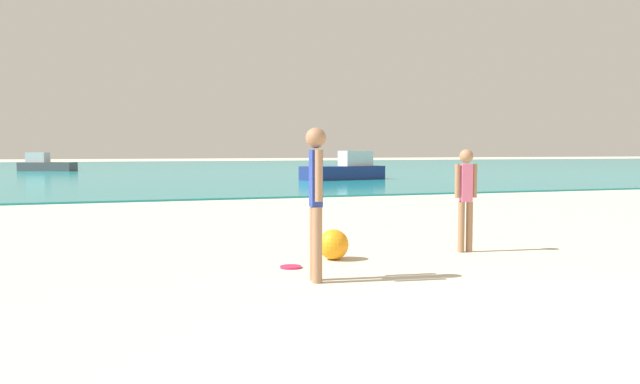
# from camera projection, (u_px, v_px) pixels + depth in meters

# --- Properties ---
(water) EXTENTS (160.00, 60.00, 0.06)m
(water) POSITION_uv_depth(u_px,v_px,m) (157.00, 169.00, 47.19)
(water) COLOR teal
(water) RESTS_ON ground
(person_standing) EXTENTS (0.23, 0.40, 1.75)m
(person_standing) POSITION_uv_depth(u_px,v_px,m) (316.00, 195.00, 7.13)
(person_standing) COLOR #936B4C
(person_standing) RESTS_ON ground
(frisbee) EXTENTS (0.28, 0.28, 0.03)m
(frisbee) POSITION_uv_depth(u_px,v_px,m) (291.00, 267.00, 8.02)
(frisbee) COLOR #E51E4C
(frisbee) RESTS_ON ground
(person_distant) EXTENTS (0.35, 0.20, 1.51)m
(person_distant) POSITION_uv_depth(u_px,v_px,m) (466.00, 194.00, 9.21)
(person_distant) COLOR #936B4C
(person_distant) RESTS_ON ground
(boat_near) EXTENTS (4.20, 1.98, 1.37)m
(boat_near) POSITION_uv_depth(u_px,v_px,m) (345.00, 170.00, 30.12)
(boat_near) COLOR navy
(boat_near) RESTS_ON water
(boat_far) EXTENTS (3.79, 2.57, 1.24)m
(boat_far) POSITION_uv_depth(u_px,v_px,m) (45.00, 165.00, 41.96)
(boat_far) COLOR #4C4C51
(boat_far) RESTS_ON water
(beach_ball) EXTENTS (0.42, 0.42, 0.42)m
(beach_ball) POSITION_uv_depth(u_px,v_px,m) (333.00, 245.00, 8.61)
(beach_ball) COLOR orange
(beach_ball) RESTS_ON ground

